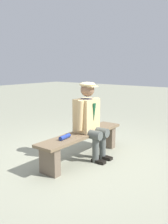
{
  "coord_description": "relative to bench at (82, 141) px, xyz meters",
  "views": [
    {
      "loc": [
        3.12,
        2.41,
        1.56
      ],
      "look_at": [
        -0.05,
        0.0,
        0.81
      ],
      "focal_mm": 38.89,
      "sensor_mm": 36.0,
      "label": 1
    }
  ],
  "objects": [
    {
      "name": "ground_plane",
      "position": [
        0.0,
        0.0,
        -0.32
      ],
      "size": [
        30.0,
        30.0,
        0.0
      ],
      "primitive_type": "plane",
      "color": "gray"
    },
    {
      "name": "bench",
      "position": [
        0.0,
        0.0,
        0.0
      ],
      "size": [
        1.88,
        0.38,
        0.46
      ],
      "color": "brown",
      "rests_on": "ground"
    },
    {
      "name": "seated_man",
      "position": [
        -0.11,
        0.06,
        0.4
      ],
      "size": [
        0.55,
        0.6,
        1.3
      ],
      "color": "#D7B37B",
      "rests_on": "ground"
    },
    {
      "name": "rolled_magazine",
      "position": [
        0.44,
        -0.0,
        0.17
      ],
      "size": [
        0.24,
        0.09,
        0.07
      ],
      "primitive_type": "cylinder",
      "rotation": [
        0.0,
        1.57,
        0.12
      ],
      "color": "navy",
      "rests_on": "bench"
    }
  ]
}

